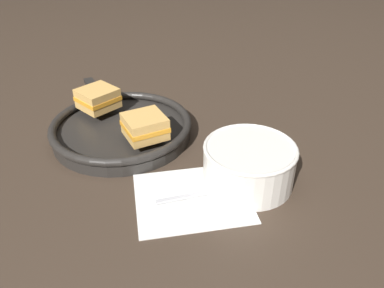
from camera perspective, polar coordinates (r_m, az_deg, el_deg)
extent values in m
plane|color=#382B21|center=(0.74, -0.16, -4.44)|extent=(4.00, 4.00, 0.00)
cube|color=white|center=(0.68, 0.00, -8.09)|extent=(0.23, 0.20, 0.00)
cylinder|color=silver|center=(0.70, 8.65, -3.17)|extent=(0.17, 0.17, 0.08)
cylinder|color=orange|center=(0.69, 8.83, -1.40)|extent=(0.15, 0.15, 0.01)
torus|color=silver|center=(0.68, 8.91, -0.64)|extent=(0.17, 0.17, 0.01)
cube|color=#B7B7BC|center=(0.67, -1.13, -8.05)|extent=(0.10, 0.02, 0.01)
ellipsoid|color=#B7B7BC|center=(0.69, 5.03, -6.85)|extent=(0.05, 0.03, 0.01)
cylinder|color=black|center=(0.86, -10.59, 1.81)|extent=(0.31, 0.31, 0.02)
torus|color=black|center=(0.85, -10.73, 3.02)|extent=(0.32, 0.32, 0.02)
cube|color=black|center=(1.05, -14.63, 8.16)|extent=(0.04, 0.14, 0.01)
cube|color=tan|center=(0.78, -7.12, 1.81)|extent=(0.09, 0.09, 0.02)
cube|color=orange|center=(0.77, -7.19, 2.71)|extent=(0.09, 0.09, 0.01)
cube|color=tan|center=(0.77, -7.26, 3.61)|extent=(0.09, 0.09, 0.02)
cube|color=tan|center=(0.92, -14.05, 5.99)|extent=(0.11, 0.10, 0.02)
cube|color=orange|center=(0.91, -14.16, 6.78)|extent=(0.11, 0.11, 0.01)
cube|color=tan|center=(0.90, -14.28, 7.58)|extent=(0.11, 0.10, 0.02)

